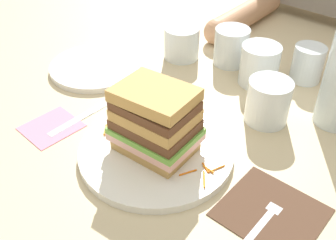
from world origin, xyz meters
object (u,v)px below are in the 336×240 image
at_px(fork, 264,220).
at_px(empty_tumbler_3, 308,64).
at_px(juice_glass, 268,104).
at_px(empty_tumbler_1, 231,46).
at_px(empty_tumbler_0, 182,43).
at_px(main_plate, 156,151).
at_px(sandwich, 155,121).
at_px(knife, 91,111).
at_px(side_plate, 96,67).
at_px(napkin_pink, 51,127).
at_px(napkin_dark, 271,212).
at_px(empty_tumbler_2, 259,65).

xyz_separation_m(fork, empty_tumbler_3, (-0.12, 0.38, 0.03)).
distance_m(juice_glass, empty_tumbler_1, 0.21).
xyz_separation_m(fork, empty_tumbler_0, (-0.38, 0.29, 0.03)).
bearing_deg(empty_tumbler_1, main_plate, -77.20).
relative_size(main_plate, empty_tumbler_1, 3.14).
height_order(main_plate, sandwich, sandwich).
bearing_deg(knife, main_plate, -2.44).
distance_m(fork, side_plate, 0.50).
bearing_deg(side_plate, napkin_pink, -63.75).
distance_m(napkin_dark, juice_glass, 0.22).
xyz_separation_m(napkin_dark, napkin_pink, (-0.40, -0.08, -0.00)).
xyz_separation_m(juice_glass, napkin_pink, (-0.28, -0.27, -0.03)).
relative_size(juice_glass, empty_tumbler_0, 1.03).
height_order(side_plate, napkin_pink, side_plate).
bearing_deg(main_plate, empty_tumbler_3, 77.59).
xyz_separation_m(empty_tumbler_1, empty_tumbler_2, (0.09, -0.03, 0.00)).
bearing_deg(side_plate, empty_tumbler_1, 45.87).
bearing_deg(main_plate, empty_tumbler_0, 121.68).
distance_m(sandwich, fork, 0.22).
xyz_separation_m(knife, empty_tumbler_1, (0.10, 0.33, 0.04)).
bearing_deg(knife, napkin_pink, -103.81).
bearing_deg(fork, empty_tumbler_3, 107.71).
distance_m(fork, empty_tumbler_2, 0.37).
height_order(napkin_dark, empty_tumbler_2, empty_tumbler_2).
bearing_deg(empty_tumbler_2, empty_tumbler_3, 47.39).
distance_m(fork, empty_tumbler_0, 0.48).
distance_m(napkin_dark, fork, 0.02).
bearing_deg(juice_glass, main_plate, -114.19).
relative_size(main_plate, sandwich, 1.90).
distance_m(sandwich, napkin_pink, 0.21).
relative_size(main_plate, napkin_dark, 1.88).
height_order(fork, juice_glass, juice_glass).
height_order(napkin_dark, napkin_pink, same).
xyz_separation_m(sandwich, empty_tumbler_3, (0.08, 0.38, -0.03)).
xyz_separation_m(fork, juice_glass, (-0.12, 0.21, 0.03)).
xyz_separation_m(empty_tumbler_0, empty_tumbler_3, (0.26, 0.09, 0.00)).
height_order(knife, empty_tumbler_2, empty_tumbler_2).
xyz_separation_m(napkin_dark, empty_tumbler_0, (-0.38, 0.27, 0.03)).
relative_size(knife, empty_tumbler_2, 2.41).
height_order(fork, knife, fork).
distance_m(sandwich, empty_tumbler_3, 0.39).
xyz_separation_m(sandwich, fork, (0.21, -0.01, -0.06)).
relative_size(sandwich, side_plate, 0.68).
bearing_deg(main_plate, sandwich, 132.48).
distance_m(sandwich, side_plate, 0.31).
height_order(fork, empty_tumbler_0, empty_tumbler_0).
xyz_separation_m(juice_glass, empty_tumbler_0, (-0.26, 0.08, 0.00)).
distance_m(main_plate, knife, 0.17).
bearing_deg(empty_tumbler_2, fork, -58.05).
distance_m(napkin_dark, empty_tumbler_2, 0.35).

